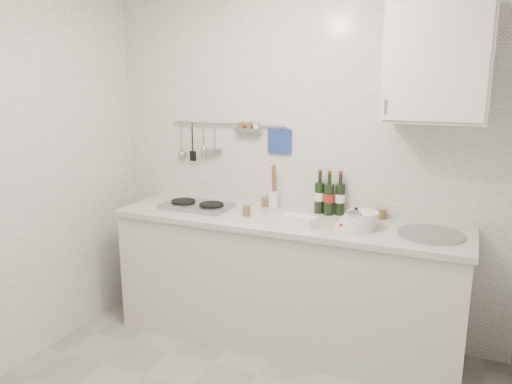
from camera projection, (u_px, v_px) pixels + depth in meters
back_wall at (301, 164)px, 3.63m from camera, size 3.00×0.02×2.50m
counter at (286, 284)px, 3.54m from camera, size 2.44×0.64×0.96m
wall_rail at (225, 137)px, 3.79m from camera, size 0.98×0.09×0.34m
wall_cabinet at (438, 63)px, 2.96m from camera, size 0.60×0.38×0.70m
plate_stack_hob at (203, 207)px, 3.69m from camera, size 0.29×0.29×0.02m
plate_stack_sink at (358, 221)px, 3.18m from camera, size 0.27×0.26×0.12m
wine_bottles at (330, 193)px, 3.50m from camera, size 0.22×0.11×0.31m
butter_dish at (300, 221)px, 3.26m from camera, size 0.24×0.16×0.07m
strawberry_punnet at (349, 226)px, 3.18m from camera, size 0.12×0.12×0.04m
utensil_crock at (273, 197)px, 3.71m from camera, size 0.08×0.08×0.32m
jar_a at (265, 202)px, 3.73m from camera, size 0.06×0.06×0.08m
jar_b at (382, 213)px, 3.41m from camera, size 0.06×0.06×0.07m
jar_c at (362, 216)px, 3.35m from camera, size 0.07×0.07×0.08m
jar_d at (247, 210)px, 3.47m from camera, size 0.06×0.06×0.09m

